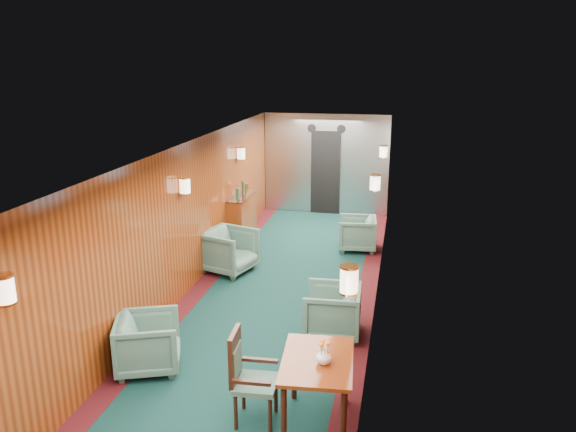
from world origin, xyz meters
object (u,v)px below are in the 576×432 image
(armchair_left_near, at_px, (148,343))
(armchair_right_far, at_px, (357,233))
(dining_table, at_px, (317,370))
(armchair_left_far, at_px, (229,251))
(armchair_right_near, at_px, (332,311))
(credenza, at_px, (242,219))
(side_chair, at_px, (247,373))

(armchair_left_near, relative_size, armchair_right_far, 1.03)
(dining_table, xyz_separation_m, armchair_right_far, (-0.08, 5.59, -0.31))
(armchair_left_near, height_order, armchair_left_far, armchair_left_far)
(armchair_right_near, bearing_deg, armchair_right_far, 176.91)
(credenza, relative_size, armchair_right_far, 1.74)
(side_chair, height_order, armchair_left_near, side_chair)
(credenza, relative_size, armchair_left_far, 1.51)
(side_chair, xyz_separation_m, armchair_left_near, (-1.44, 0.73, -0.21))
(dining_table, distance_m, side_chair, 0.73)
(side_chair, distance_m, credenza, 5.85)
(armchair_left_far, height_order, armchair_right_near, armchair_left_far)
(credenza, relative_size, armchair_left_near, 1.68)
(armchair_left_near, bearing_deg, armchair_right_near, -78.24)
(side_chair, height_order, armchair_left_far, side_chair)
(dining_table, relative_size, credenza, 0.84)
(side_chair, distance_m, armchair_left_far, 4.29)
(dining_table, height_order, armchair_right_far, dining_table)
(armchair_right_far, bearing_deg, credenza, -93.68)
(credenza, bearing_deg, armchair_right_far, 1.11)
(dining_table, relative_size, armchair_left_near, 1.42)
(dining_table, distance_m, armchair_left_near, 2.29)
(side_chair, bearing_deg, credenza, 103.44)
(credenza, height_order, armchair_left_far, credenza)
(dining_table, relative_size, armchair_left_far, 1.27)
(credenza, height_order, armchair_right_far, credenza)
(side_chair, bearing_deg, dining_table, 1.36)
(armchair_right_near, relative_size, armchair_right_far, 1.04)
(dining_table, xyz_separation_m, armchair_left_far, (-2.19, 3.96, -0.25))
(side_chair, xyz_separation_m, armchair_right_far, (0.65, 5.65, -0.22))
(dining_table, distance_m, credenza, 6.05)
(dining_table, bearing_deg, armchair_right_near, 88.35)
(side_chair, relative_size, armchair_right_near, 1.33)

